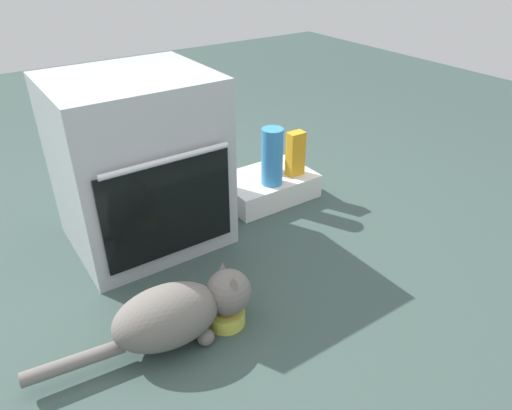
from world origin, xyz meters
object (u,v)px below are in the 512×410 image
at_px(oven, 139,163).
at_px(food_bowl, 226,315).
at_px(cat, 178,312).
at_px(pantry_cabinet, 267,186).
at_px(juice_carton, 295,154).
at_px(water_bottle, 272,157).
at_px(sauce_jar, 270,158).

bearing_deg(oven, food_bowl, -89.28).
height_order(food_bowl, cat, cat).
relative_size(food_bowl, cat, 0.18).
xyz_separation_m(pantry_cabinet, juice_carton, (0.13, -0.06, 0.18)).
distance_m(food_bowl, water_bottle, 0.93).
distance_m(pantry_cabinet, water_bottle, 0.23).
distance_m(cat, sauce_jar, 1.16).
relative_size(sauce_jar, juice_carton, 0.58).
relative_size(pantry_cabinet, juice_carton, 2.07).
relative_size(cat, water_bottle, 2.64).
distance_m(oven, juice_carton, 0.84).
relative_size(oven, sauce_jar, 5.51).
relative_size(cat, juice_carton, 3.30).
height_order(oven, cat, oven).
relative_size(pantry_cabinet, cat, 0.63).
distance_m(oven, cat, 0.74).
distance_m(oven, pantry_cabinet, 0.76).
xyz_separation_m(cat, water_bottle, (0.83, 0.59, 0.15)).
height_order(oven, juice_carton, oven).
height_order(cat, water_bottle, water_bottle).
xyz_separation_m(oven, pantry_cabinet, (0.69, -0.01, -0.32)).
bearing_deg(sauce_jar, juice_carton, -54.11).
distance_m(food_bowl, juice_carton, 1.05).
bearing_deg(cat, food_bowl, 0.00).
distance_m(food_bowl, cat, 0.20).
height_order(pantry_cabinet, food_bowl, pantry_cabinet).
bearing_deg(pantry_cabinet, sauce_jar, 43.42).
height_order(water_bottle, juice_carton, water_bottle).
height_order(food_bowl, juice_carton, juice_carton).
relative_size(oven, juice_carton, 3.21).
bearing_deg(juice_carton, cat, -148.49).
bearing_deg(sauce_jar, food_bowl, -134.64).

